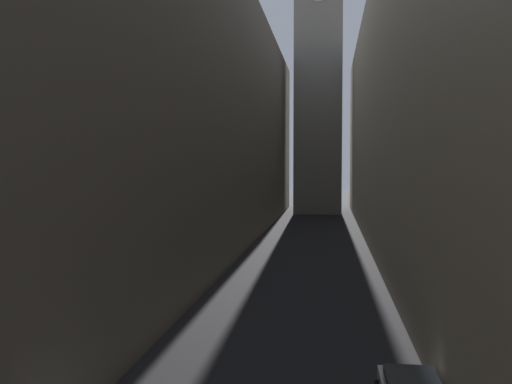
% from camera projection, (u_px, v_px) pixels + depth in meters
% --- Properties ---
extents(ground_plane, '(264.00, 264.00, 0.00)m').
position_uv_depth(ground_plane, '(306.00, 256.00, 47.86)').
color(ground_plane, '#232326').
extents(building_block_left, '(14.07, 108.00, 24.74)m').
position_uv_depth(building_block_left, '(168.00, 113.00, 50.87)').
color(building_block_left, '#756B5B').
rests_on(building_block_left, ground).
extents(building_block_right, '(11.12, 108.00, 24.67)m').
position_uv_depth(building_block_right, '(439.00, 110.00, 47.81)').
color(building_block_right, gray).
rests_on(building_block_right, ground).
extents(clock_tower, '(8.19, 8.19, 58.23)m').
position_uv_depth(clock_tower, '(319.00, 22.00, 89.56)').
color(clock_tower, gray).
rests_on(clock_tower, ground).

